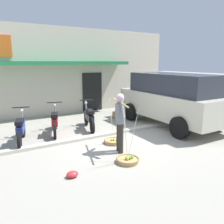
% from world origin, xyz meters
% --- Properties ---
extents(ground_plane, '(90.00, 90.00, 0.00)m').
position_xyz_m(ground_plane, '(0.00, 0.00, 0.00)').
color(ground_plane, '#9E998C').
extents(sidewalk_curb, '(20.00, 0.24, 0.10)m').
position_xyz_m(sidewalk_curb, '(0.00, 0.70, 0.05)').
color(sidewalk_curb, '#BAB4A5').
rests_on(sidewalk_curb, ground).
extents(fruit_vendor, '(0.48, 1.44, 1.70)m').
position_xyz_m(fruit_vendor, '(-0.36, -0.82, 0.98)').
color(fruit_vendor, '#2D2823').
rests_on(fruit_vendor, ground).
extents(fruit_basket_left_side, '(0.61, 0.61, 1.45)m').
position_xyz_m(fruit_basket_left_side, '(-0.58, -1.53, 0.08)').
color(fruit_basket_left_side, tan).
rests_on(fruit_basket_left_side, ground).
extents(fruit_basket_right_side, '(0.61, 0.61, 1.45)m').
position_xyz_m(fruit_basket_right_side, '(-0.14, -0.10, 0.08)').
color(fruit_basket_right_side, tan).
rests_on(fruit_basket_right_side, ground).
extents(motorcycle_nearest_shop, '(0.66, 1.78, 1.09)m').
position_xyz_m(motorcycle_nearest_shop, '(-2.65, 1.45, 0.45)').
color(motorcycle_nearest_shop, black).
rests_on(motorcycle_nearest_shop, ground).
extents(motorcycle_second_in_row, '(0.73, 1.75, 1.09)m').
position_xyz_m(motorcycle_second_in_row, '(-1.43, 1.83, 0.45)').
color(motorcycle_second_in_row, black).
rests_on(motorcycle_second_in_row, ground).
extents(motorcycle_third_in_row, '(0.64, 1.78, 1.09)m').
position_xyz_m(motorcycle_third_in_row, '(-0.14, 1.72, 0.45)').
color(motorcycle_third_in_row, black).
rests_on(motorcycle_third_in_row, ground).
extents(parked_truck, '(2.23, 4.84, 2.10)m').
position_xyz_m(parked_truck, '(3.00, 0.56, 1.13)').
color(parked_truck, beige).
rests_on(parked_truck, ground).
extents(storefront_building, '(13.00, 6.00, 4.20)m').
position_xyz_m(storefront_building, '(-0.42, 7.34, 2.10)').
color(storefront_building, beige).
rests_on(storefront_building, ground).
extents(plastic_litter_bag, '(0.28, 0.22, 0.14)m').
position_xyz_m(plastic_litter_bag, '(-2.10, -1.54, 0.07)').
color(plastic_litter_bag, red).
rests_on(plastic_litter_bag, ground).
extents(wooden_crate, '(0.44, 0.36, 0.32)m').
position_xyz_m(wooden_crate, '(1.75, 2.60, 0.16)').
color(wooden_crate, olive).
rests_on(wooden_crate, ground).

